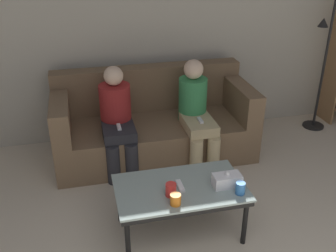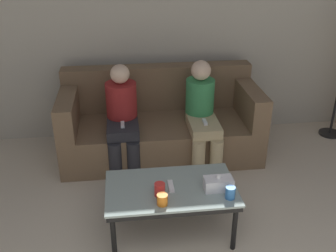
{
  "view_description": "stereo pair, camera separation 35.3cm",
  "coord_description": "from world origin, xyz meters",
  "px_view_note": "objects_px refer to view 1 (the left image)",
  "views": [
    {
      "loc": [
        -0.73,
        -0.39,
        2.23
      ],
      "look_at": [
        0.0,
        2.69,
        0.66
      ],
      "focal_mm": 42.0,
      "sensor_mm": 36.0,
      "label": 1
    },
    {
      "loc": [
        -0.38,
        -0.46,
        2.23
      ],
      "look_at": [
        0.0,
        2.69,
        0.66
      ],
      "focal_mm": 42.0,
      "sensor_mm": 36.0,
      "label": 2
    }
  ],
  "objects_px": {
    "cup_near_right": "(240,188)",
    "seated_person_mid_left": "(196,111)",
    "couch": "(153,125)",
    "seated_person_left_end": "(117,117)",
    "cup_near_left": "(176,199)",
    "coffee_table": "(180,191)",
    "cup_far_center": "(171,190)",
    "tissue_box": "(227,180)",
    "standing_lamp": "(327,53)",
    "game_remote": "(180,186)"
  },
  "relations": [
    {
      "from": "cup_near_right",
      "to": "seated_person_mid_left",
      "type": "relative_size",
      "value": 0.09
    },
    {
      "from": "couch",
      "to": "seated_person_left_end",
      "type": "height_order",
      "value": "seated_person_left_end"
    },
    {
      "from": "couch",
      "to": "cup_near_left",
      "type": "relative_size",
      "value": 24.54
    },
    {
      "from": "coffee_table",
      "to": "couch",
      "type": "bearing_deg",
      "value": 87.66
    },
    {
      "from": "couch",
      "to": "cup_near_left",
      "type": "distance_m",
      "value": 1.57
    },
    {
      "from": "cup_near_right",
      "to": "cup_far_center",
      "type": "relative_size",
      "value": 0.93
    },
    {
      "from": "tissue_box",
      "to": "standing_lamp",
      "type": "xyz_separation_m",
      "value": [
        1.82,
        1.57,
        0.46
      ]
    },
    {
      "from": "cup_near_right",
      "to": "tissue_box",
      "type": "relative_size",
      "value": 0.44
    },
    {
      "from": "standing_lamp",
      "to": "seated_person_mid_left",
      "type": "xyz_separation_m",
      "value": [
        -1.71,
        -0.39,
        -0.4
      ]
    },
    {
      "from": "standing_lamp",
      "to": "seated_person_left_end",
      "type": "height_order",
      "value": "standing_lamp"
    },
    {
      "from": "cup_near_left",
      "to": "seated_person_mid_left",
      "type": "height_order",
      "value": "seated_person_mid_left"
    },
    {
      "from": "cup_far_center",
      "to": "coffee_table",
      "type": "bearing_deg",
      "value": 43.7
    },
    {
      "from": "coffee_table",
      "to": "tissue_box",
      "type": "distance_m",
      "value": 0.38
    },
    {
      "from": "cup_near_right",
      "to": "tissue_box",
      "type": "distance_m",
      "value": 0.13
    },
    {
      "from": "seated_person_mid_left",
      "to": "cup_near_right",
      "type": "bearing_deg",
      "value": -91.94
    },
    {
      "from": "couch",
      "to": "tissue_box",
      "type": "distance_m",
      "value": 1.47
    },
    {
      "from": "cup_near_left",
      "to": "tissue_box",
      "type": "height_order",
      "value": "tissue_box"
    },
    {
      "from": "cup_near_left",
      "to": "cup_far_center",
      "type": "relative_size",
      "value": 0.82
    },
    {
      "from": "game_remote",
      "to": "cup_far_center",
      "type": "bearing_deg",
      "value": -136.3
    },
    {
      "from": "cup_near_right",
      "to": "cup_far_center",
      "type": "distance_m",
      "value": 0.52
    },
    {
      "from": "tissue_box",
      "to": "standing_lamp",
      "type": "height_order",
      "value": "standing_lamp"
    },
    {
      "from": "seated_person_left_end",
      "to": "couch",
      "type": "bearing_deg",
      "value": 28.32
    },
    {
      "from": "standing_lamp",
      "to": "coffee_table",
      "type": "bearing_deg",
      "value": -145.37
    },
    {
      "from": "cup_near_left",
      "to": "cup_near_right",
      "type": "height_order",
      "value": "cup_near_right"
    },
    {
      "from": "cup_far_center",
      "to": "seated_person_mid_left",
      "type": "distance_m",
      "value": 1.33
    },
    {
      "from": "coffee_table",
      "to": "cup_near_left",
      "type": "relative_size",
      "value": 11.89
    },
    {
      "from": "cup_near_left",
      "to": "cup_near_right",
      "type": "xyz_separation_m",
      "value": [
        0.51,
        0.02,
        0.01
      ]
    },
    {
      "from": "cup_near_right",
      "to": "couch",
      "type": "bearing_deg",
      "value": 103.27
    },
    {
      "from": "seated_person_left_end",
      "to": "cup_near_left",
      "type": "bearing_deg",
      "value": -78.87
    },
    {
      "from": "standing_lamp",
      "to": "seated_person_mid_left",
      "type": "height_order",
      "value": "standing_lamp"
    },
    {
      "from": "tissue_box",
      "to": "seated_person_left_end",
      "type": "relative_size",
      "value": 0.21
    },
    {
      "from": "coffee_table",
      "to": "seated_person_mid_left",
      "type": "height_order",
      "value": "seated_person_mid_left"
    },
    {
      "from": "standing_lamp",
      "to": "cup_far_center",
      "type": "bearing_deg",
      "value": -144.93
    },
    {
      "from": "tissue_box",
      "to": "cup_near_left",
      "type": "bearing_deg",
      "value": -163.29
    },
    {
      "from": "cup_near_left",
      "to": "seated_person_left_end",
      "type": "height_order",
      "value": "seated_person_left_end"
    },
    {
      "from": "tissue_box",
      "to": "seated_person_mid_left",
      "type": "relative_size",
      "value": 0.21
    },
    {
      "from": "couch",
      "to": "cup_near_right",
      "type": "height_order",
      "value": "couch"
    },
    {
      "from": "cup_near_right",
      "to": "game_remote",
      "type": "xyz_separation_m",
      "value": [
        -0.42,
        0.19,
        -0.04
      ]
    },
    {
      "from": "cup_near_left",
      "to": "seated_person_mid_left",
      "type": "xyz_separation_m",
      "value": [
        0.55,
        1.31,
        0.08
      ]
    },
    {
      "from": "cup_near_right",
      "to": "seated_person_mid_left",
      "type": "xyz_separation_m",
      "value": [
        0.04,
        1.3,
        0.07
      ]
    },
    {
      "from": "cup_near_right",
      "to": "tissue_box",
      "type": "bearing_deg",
      "value": 117.71
    },
    {
      "from": "cup_far_center",
      "to": "standing_lamp",
      "type": "relative_size",
      "value": 0.07
    },
    {
      "from": "cup_far_center",
      "to": "seated_person_left_end",
      "type": "distance_m",
      "value": 1.25
    },
    {
      "from": "cup_near_left",
      "to": "game_remote",
      "type": "relative_size",
      "value": 0.57
    },
    {
      "from": "cup_far_center",
      "to": "seated_person_mid_left",
      "type": "height_order",
      "value": "seated_person_mid_left"
    },
    {
      "from": "tissue_box",
      "to": "seated_person_mid_left",
      "type": "bearing_deg",
      "value": 84.85
    },
    {
      "from": "cup_near_left",
      "to": "cup_far_center",
      "type": "distance_m",
      "value": 0.11
    },
    {
      "from": "tissue_box",
      "to": "seated_person_mid_left",
      "type": "height_order",
      "value": "seated_person_mid_left"
    },
    {
      "from": "couch",
      "to": "cup_far_center",
      "type": "xyz_separation_m",
      "value": [
        -0.15,
        -1.45,
        0.17
      ]
    },
    {
      "from": "coffee_table",
      "to": "standing_lamp",
      "type": "distance_m",
      "value": 2.7
    }
  ]
}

